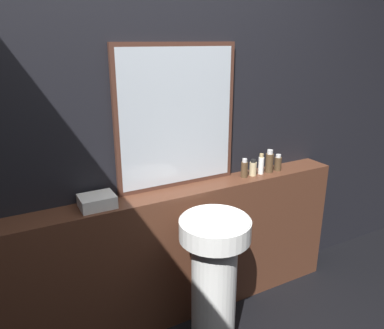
{
  "coord_description": "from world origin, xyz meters",
  "views": [
    {
      "loc": [
        -0.87,
        -0.54,
        1.75
      ],
      "look_at": [
        0.09,
        1.23,
        1.08
      ],
      "focal_mm": 35.0,
      "sensor_mm": 36.0,
      "label": 1
    }
  ],
  "objects_px": {
    "conditioner_bottle": "(253,168)",
    "hand_soap_bottle": "(278,163)",
    "pedestal_sink": "(214,276)",
    "lotion_bottle": "(261,165)",
    "towel_stack": "(97,201)",
    "shampoo_bottle": "(244,169)",
    "mirror": "(177,118)",
    "body_wash_bottle": "(269,162)"
  },
  "relations": [
    {
      "from": "mirror",
      "to": "shampoo_bottle",
      "type": "height_order",
      "value": "mirror"
    },
    {
      "from": "towel_stack",
      "to": "mirror",
      "type": "bearing_deg",
      "value": 8.87
    },
    {
      "from": "towel_stack",
      "to": "hand_soap_bottle",
      "type": "height_order",
      "value": "hand_soap_bottle"
    },
    {
      "from": "conditioner_bottle",
      "to": "lotion_bottle",
      "type": "height_order",
      "value": "lotion_bottle"
    },
    {
      "from": "pedestal_sink",
      "to": "lotion_bottle",
      "type": "height_order",
      "value": "lotion_bottle"
    },
    {
      "from": "pedestal_sink",
      "to": "lotion_bottle",
      "type": "distance_m",
      "value": 0.83
    },
    {
      "from": "shampoo_bottle",
      "to": "lotion_bottle",
      "type": "height_order",
      "value": "lotion_bottle"
    },
    {
      "from": "mirror",
      "to": "body_wash_bottle",
      "type": "xyz_separation_m",
      "value": [
        0.66,
        -0.08,
        -0.35
      ]
    },
    {
      "from": "hand_soap_bottle",
      "to": "conditioner_bottle",
      "type": "bearing_deg",
      "value": 180.0
    },
    {
      "from": "mirror",
      "to": "conditioner_bottle",
      "type": "relative_size",
      "value": 7.63
    },
    {
      "from": "body_wash_bottle",
      "to": "lotion_bottle",
      "type": "bearing_deg",
      "value": 180.0
    },
    {
      "from": "pedestal_sink",
      "to": "conditioner_bottle",
      "type": "distance_m",
      "value": 0.77
    },
    {
      "from": "towel_stack",
      "to": "lotion_bottle",
      "type": "distance_m",
      "value": 1.12
    },
    {
      "from": "shampoo_bottle",
      "to": "hand_soap_bottle",
      "type": "bearing_deg",
      "value": 0.0
    },
    {
      "from": "towel_stack",
      "to": "conditioner_bottle",
      "type": "height_order",
      "value": "conditioner_bottle"
    },
    {
      "from": "pedestal_sink",
      "to": "shampoo_bottle",
      "type": "xyz_separation_m",
      "value": [
        0.45,
        0.36,
        0.45
      ]
    },
    {
      "from": "towel_stack",
      "to": "body_wash_bottle",
      "type": "distance_m",
      "value": 1.19
    },
    {
      "from": "towel_stack",
      "to": "lotion_bottle",
      "type": "relative_size",
      "value": 1.33
    },
    {
      "from": "shampoo_bottle",
      "to": "conditioner_bottle",
      "type": "distance_m",
      "value": 0.07
    },
    {
      "from": "lotion_bottle",
      "to": "pedestal_sink",
      "type": "bearing_deg",
      "value": -148.34
    },
    {
      "from": "body_wash_bottle",
      "to": "pedestal_sink",
      "type": "bearing_deg",
      "value": -151.17
    },
    {
      "from": "pedestal_sink",
      "to": "shampoo_bottle",
      "type": "relative_size",
      "value": 6.69
    },
    {
      "from": "pedestal_sink",
      "to": "hand_soap_bottle",
      "type": "relative_size",
      "value": 7.42
    },
    {
      "from": "towel_stack",
      "to": "conditioner_bottle",
      "type": "relative_size",
      "value": 1.68
    },
    {
      "from": "shampoo_bottle",
      "to": "body_wash_bottle",
      "type": "relative_size",
      "value": 0.8
    },
    {
      "from": "conditioner_bottle",
      "to": "hand_soap_bottle",
      "type": "height_order",
      "value": "hand_soap_bottle"
    },
    {
      "from": "mirror",
      "to": "body_wash_bottle",
      "type": "relative_size",
      "value": 5.39
    },
    {
      "from": "lotion_bottle",
      "to": "hand_soap_bottle",
      "type": "xyz_separation_m",
      "value": [
        0.15,
        0.0,
        -0.01
      ]
    },
    {
      "from": "towel_stack",
      "to": "lotion_bottle",
      "type": "bearing_deg",
      "value": 0.0
    },
    {
      "from": "lotion_bottle",
      "to": "body_wash_bottle",
      "type": "height_order",
      "value": "body_wash_bottle"
    },
    {
      "from": "body_wash_bottle",
      "to": "conditioner_bottle",
      "type": "bearing_deg",
      "value": 180.0
    },
    {
      "from": "lotion_bottle",
      "to": "body_wash_bottle",
      "type": "relative_size",
      "value": 0.89
    },
    {
      "from": "shampoo_bottle",
      "to": "conditioner_bottle",
      "type": "xyz_separation_m",
      "value": [
        0.07,
        0.0,
        -0.01
      ]
    },
    {
      "from": "pedestal_sink",
      "to": "shampoo_bottle",
      "type": "distance_m",
      "value": 0.73
    },
    {
      "from": "pedestal_sink",
      "to": "lotion_bottle",
      "type": "xyz_separation_m",
      "value": [
        0.59,
        0.36,
        0.46
      ]
    },
    {
      "from": "conditioner_bottle",
      "to": "lotion_bottle",
      "type": "relative_size",
      "value": 0.79
    },
    {
      "from": "shampoo_bottle",
      "to": "lotion_bottle",
      "type": "xyz_separation_m",
      "value": [
        0.14,
        0.0,
        0.01
      ]
    },
    {
      "from": "mirror",
      "to": "shampoo_bottle",
      "type": "xyz_separation_m",
      "value": [
        0.45,
        -0.08,
        -0.37
      ]
    },
    {
      "from": "body_wash_bottle",
      "to": "shampoo_bottle",
      "type": "bearing_deg",
      "value": -180.0
    },
    {
      "from": "mirror",
      "to": "towel_stack",
      "type": "bearing_deg",
      "value": -171.13
    },
    {
      "from": "mirror",
      "to": "towel_stack",
      "type": "distance_m",
      "value": 0.66
    },
    {
      "from": "lotion_bottle",
      "to": "towel_stack",
      "type": "bearing_deg",
      "value": 180.0
    }
  ]
}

